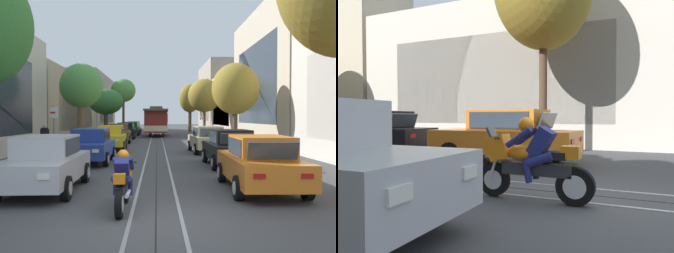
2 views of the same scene
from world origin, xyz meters
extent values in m
plane|color=#424244|center=(0.00, 25.79, 0.00)|extent=(161.20, 161.20, 0.00)
cube|color=gray|center=(-0.53, 30.24, 0.01)|extent=(0.08, 72.48, 0.01)
cube|color=gray|center=(0.53, 30.24, 0.01)|extent=(0.08, 72.48, 0.01)
cube|color=black|center=(0.00, 30.24, 0.00)|extent=(0.03, 72.48, 0.01)
cube|color=tan|center=(-10.05, 30.24, 3.19)|extent=(4.32, 21.19, 6.39)
cube|color=#2D3842|center=(-7.91, 30.24, 2.87)|extent=(0.04, 15.05, 3.83)
cube|color=gray|center=(-10.69, 51.73, 4.32)|extent=(5.60, 21.19, 8.65)
cube|color=#2D3842|center=(-7.91, 51.73, 3.89)|extent=(0.04, 15.05, 5.19)
cube|color=#BCAD93|center=(10.09, 22.18, 5.36)|extent=(4.42, 15.82, 10.71)
cube|color=#2D3842|center=(7.91, 22.18, 4.82)|extent=(0.04, 11.28, 6.43)
cube|color=#BCAD93|center=(10.73, 38.30, 3.77)|extent=(5.69, 15.82, 7.53)
cube|color=#2D3842|center=(7.91, 38.30, 3.39)|extent=(0.04, 11.28, 4.52)
cube|color=gray|center=(10.59, 54.42, 5.47)|extent=(5.40, 15.82, 10.94)
cube|color=#2D3842|center=(7.91, 54.42, 4.92)|extent=(0.04, 11.28, 6.56)
cube|color=#B7B7BC|center=(-3.16, 3.18, 0.65)|extent=(1.85, 4.32, 0.66)
cube|color=#B7B7BC|center=(-3.16, 3.33, 1.28)|extent=(1.50, 2.08, 0.60)
cube|color=#2D3842|center=(-3.15, 2.50, 1.26)|extent=(1.33, 0.24, 0.47)
cube|color=#2D3842|center=(-3.18, 4.52, 1.26)|extent=(1.30, 0.21, 0.45)
cube|color=#2D3842|center=(-2.41, 3.34, 1.28)|extent=(0.05, 1.81, 0.47)
cube|color=#2D3842|center=(-3.91, 3.32, 1.28)|extent=(0.05, 1.81, 0.47)
cube|color=white|center=(-2.57, 1.03, 0.75)|extent=(0.28, 0.04, 0.14)
cube|color=#B21414|center=(-2.63, 5.35, 0.75)|extent=(0.28, 0.04, 0.12)
cube|color=#B21414|center=(-3.74, 5.34, 0.75)|extent=(0.28, 0.04, 0.12)
cylinder|color=black|center=(-2.26, 1.86, 0.32)|extent=(0.21, 0.64, 0.64)
cylinder|color=silver|center=(-2.15, 1.86, 0.32)|extent=(0.02, 0.35, 0.35)
cylinder|color=black|center=(-2.30, 4.53, 0.32)|extent=(0.21, 0.64, 0.64)
cylinder|color=silver|center=(-2.19, 4.53, 0.32)|extent=(0.02, 0.35, 0.35)
cylinder|color=black|center=(-4.06, 4.51, 0.32)|extent=(0.21, 0.64, 0.64)
cylinder|color=silver|center=(-4.17, 4.50, 0.32)|extent=(0.02, 0.35, 0.35)
cube|color=#233D93|center=(-3.04, 9.68, 0.65)|extent=(1.83, 4.31, 0.66)
cube|color=#233D93|center=(-3.04, 9.83, 1.28)|extent=(1.49, 2.07, 0.60)
cube|color=#2D3842|center=(-3.04, 8.99, 1.26)|extent=(1.33, 0.23, 0.47)
cube|color=#2D3842|center=(-3.05, 11.01, 1.26)|extent=(1.30, 0.21, 0.45)
cube|color=#2D3842|center=(-2.29, 9.83, 1.28)|extent=(0.04, 1.81, 0.47)
cube|color=#2D3842|center=(-3.79, 9.82, 1.28)|extent=(0.04, 1.81, 0.47)
cube|color=white|center=(-2.47, 7.52, 0.75)|extent=(0.28, 0.04, 0.14)
cube|color=#B21414|center=(-2.50, 11.84, 0.75)|extent=(0.28, 0.04, 0.12)
cube|color=white|center=(-3.59, 7.51, 0.75)|extent=(0.28, 0.04, 0.14)
cube|color=#B21414|center=(-3.61, 11.83, 0.75)|extent=(0.28, 0.04, 0.12)
cylinder|color=black|center=(-2.15, 8.35, 0.32)|extent=(0.20, 0.64, 0.64)
cylinder|color=silver|center=(-2.04, 8.35, 0.32)|extent=(0.02, 0.35, 0.35)
cylinder|color=black|center=(-3.91, 8.34, 0.32)|extent=(0.20, 0.64, 0.64)
cylinder|color=silver|center=(-4.02, 8.34, 0.32)|extent=(0.02, 0.35, 0.35)
cylinder|color=black|center=(-2.17, 11.01, 0.32)|extent=(0.20, 0.64, 0.64)
cylinder|color=silver|center=(-2.06, 11.02, 0.32)|extent=(0.02, 0.35, 0.35)
cylinder|color=black|center=(-3.93, 11.00, 0.32)|extent=(0.20, 0.64, 0.64)
cylinder|color=silver|center=(-4.04, 11.00, 0.32)|extent=(0.02, 0.35, 0.35)
cube|color=gold|center=(-2.98, 16.62, 0.65)|extent=(1.94, 4.36, 0.66)
cube|color=gold|center=(-2.98, 16.77, 1.28)|extent=(1.54, 2.11, 0.60)
cube|color=#2D3842|center=(-2.95, 15.93, 1.26)|extent=(1.34, 0.26, 0.47)
cube|color=#2D3842|center=(-3.02, 17.95, 1.26)|extent=(1.30, 0.24, 0.45)
cube|color=#2D3842|center=(-2.23, 16.79, 1.28)|extent=(0.09, 1.81, 0.47)
cube|color=#2D3842|center=(-3.73, 16.74, 1.28)|extent=(0.09, 1.81, 0.47)
cube|color=white|center=(-2.35, 14.47, 0.75)|extent=(0.28, 0.05, 0.14)
cube|color=#B21414|center=(-2.49, 18.79, 0.75)|extent=(0.28, 0.05, 0.12)
cube|color=white|center=(-3.46, 14.44, 0.75)|extent=(0.28, 0.05, 0.14)
cube|color=#B21414|center=(-3.60, 18.76, 0.75)|extent=(0.28, 0.05, 0.12)
cylinder|color=black|center=(-2.05, 15.31, 0.32)|extent=(0.22, 0.65, 0.64)
cylinder|color=silver|center=(-1.94, 15.32, 0.32)|extent=(0.03, 0.35, 0.35)
cylinder|color=black|center=(-3.81, 15.25, 0.32)|extent=(0.22, 0.65, 0.64)
cylinder|color=silver|center=(-3.92, 15.25, 0.32)|extent=(0.03, 0.35, 0.35)
cylinder|color=black|center=(-2.14, 17.98, 0.32)|extent=(0.22, 0.65, 0.64)
cylinder|color=silver|center=(-2.03, 17.98, 0.32)|extent=(0.03, 0.35, 0.35)
cylinder|color=black|center=(-3.90, 17.92, 0.32)|extent=(0.22, 0.65, 0.64)
cylinder|color=silver|center=(-4.01, 17.92, 0.32)|extent=(0.03, 0.35, 0.35)
cube|color=brown|center=(-3.14, 23.37, 0.65)|extent=(2.00, 4.38, 0.66)
cube|color=brown|center=(-3.15, 23.52, 1.28)|extent=(1.57, 2.13, 0.60)
cube|color=#2D3842|center=(-3.11, 22.68, 1.26)|extent=(1.34, 0.28, 0.47)
cube|color=#2D3842|center=(-3.20, 24.70, 1.26)|extent=(1.30, 0.26, 0.45)
cube|color=#2D3842|center=(-2.40, 23.55, 1.28)|extent=(0.11, 1.81, 0.47)
cube|color=#2D3842|center=(-3.90, 23.48, 1.28)|extent=(0.11, 1.81, 0.47)
cube|color=white|center=(-2.48, 21.24, 0.75)|extent=(0.28, 0.05, 0.14)
cube|color=#B21414|center=(-2.69, 25.55, 0.75)|extent=(0.28, 0.05, 0.12)
cube|color=white|center=(-3.60, 21.18, 0.75)|extent=(0.28, 0.05, 0.14)
cube|color=#B21414|center=(-3.80, 25.50, 0.75)|extent=(0.28, 0.05, 0.12)
cylinder|color=black|center=(-2.20, 22.08, 0.32)|extent=(0.23, 0.65, 0.64)
cylinder|color=silver|center=(-2.09, 22.08, 0.32)|extent=(0.04, 0.35, 0.35)
cylinder|color=black|center=(-3.96, 21.99, 0.32)|extent=(0.23, 0.65, 0.64)
cylinder|color=silver|center=(-4.07, 21.99, 0.32)|extent=(0.04, 0.35, 0.35)
cylinder|color=black|center=(-2.33, 24.74, 0.32)|extent=(0.23, 0.65, 0.64)
cylinder|color=silver|center=(-2.22, 24.74, 0.32)|extent=(0.04, 0.35, 0.35)
cylinder|color=black|center=(-4.08, 24.66, 0.32)|extent=(0.23, 0.65, 0.64)
cylinder|color=silver|center=(-4.19, 24.65, 0.32)|extent=(0.04, 0.35, 0.35)
cube|color=black|center=(-3.10, 29.33, 0.65)|extent=(1.86, 4.32, 0.66)
cube|color=black|center=(-3.10, 29.48, 1.28)|extent=(1.50, 2.08, 0.60)
cube|color=#2D3842|center=(-3.09, 28.64, 1.26)|extent=(1.33, 0.24, 0.47)
cube|color=#2D3842|center=(-3.12, 30.66, 1.26)|extent=(1.30, 0.22, 0.45)
cube|color=#2D3842|center=(-2.36, 29.49, 1.28)|extent=(0.05, 1.81, 0.47)
cube|color=#2D3842|center=(-3.85, 29.47, 1.28)|extent=(0.05, 1.81, 0.47)
cube|color=white|center=(-2.51, 27.18, 0.75)|extent=(0.28, 0.04, 0.14)
cube|color=#B21414|center=(-2.57, 31.50, 0.75)|extent=(0.28, 0.04, 0.12)
cube|color=white|center=(-3.63, 27.16, 0.75)|extent=(0.28, 0.04, 0.14)
cube|color=#B21414|center=(-3.69, 31.48, 0.75)|extent=(0.28, 0.04, 0.12)
cylinder|color=black|center=(-2.20, 28.01, 0.32)|extent=(0.21, 0.64, 0.64)
cylinder|color=silver|center=(-2.09, 28.01, 0.32)|extent=(0.02, 0.35, 0.35)
cylinder|color=black|center=(-3.96, 27.98, 0.32)|extent=(0.21, 0.64, 0.64)
cylinder|color=silver|center=(-4.07, 27.98, 0.32)|extent=(0.02, 0.35, 0.35)
cylinder|color=black|center=(-2.24, 30.67, 0.32)|extent=(0.21, 0.64, 0.64)
cylinder|color=silver|center=(-2.13, 30.68, 0.32)|extent=(0.02, 0.35, 0.35)
cylinder|color=black|center=(-4.00, 30.65, 0.32)|extent=(0.21, 0.64, 0.64)
cylinder|color=silver|center=(-4.11, 30.65, 0.32)|extent=(0.02, 0.35, 0.35)
cube|color=#1E6038|center=(-2.98, 36.09, 0.65)|extent=(1.89, 4.34, 0.66)
cube|color=#1E6038|center=(-2.98, 36.24, 1.28)|extent=(1.52, 2.09, 0.60)
cube|color=#2D3842|center=(-3.00, 35.40, 1.26)|extent=(1.34, 0.25, 0.47)
cube|color=#2D3842|center=(-2.95, 37.42, 1.26)|extent=(1.30, 0.23, 0.45)
cube|color=#2D3842|center=(-2.23, 36.22, 1.28)|extent=(0.07, 1.81, 0.47)
cube|color=#2D3842|center=(-3.73, 36.25, 1.28)|extent=(0.07, 1.81, 0.47)
cube|color=white|center=(-2.47, 33.92, 0.75)|extent=(0.28, 0.05, 0.14)
cube|color=#B21414|center=(-2.38, 38.24, 0.75)|extent=(0.28, 0.05, 0.12)
cube|color=white|center=(-3.59, 33.94, 0.75)|extent=(0.28, 0.05, 0.14)
cube|color=#B21414|center=(-3.49, 38.26, 0.75)|extent=(0.28, 0.05, 0.12)
cylinder|color=black|center=(-2.13, 34.74, 0.32)|extent=(0.21, 0.64, 0.64)
cylinder|color=silver|center=(-2.02, 34.73, 0.32)|extent=(0.03, 0.35, 0.35)
cylinder|color=black|center=(-3.89, 34.77, 0.32)|extent=(0.21, 0.64, 0.64)
cylinder|color=silver|center=(-4.00, 34.78, 0.32)|extent=(0.03, 0.35, 0.35)
cylinder|color=black|center=(-2.07, 37.40, 0.32)|extent=(0.21, 0.64, 0.64)
cylinder|color=silver|center=(-1.96, 37.40, 0.32)|extent=(0.03, 0.35, 0.35)
cylinder|color=black|center=(-3.83, 37.44, 0.32)|extent=(0.21, 0.64, 0.64)
cylinder|color=silver|center=(-3.94, 37.44, 0.32)|extent=(0.03, 0.35, 0.35)
cube|color=gold|center=(-3.05, 42.30, 0.65)|extent=(1.89, 4.34, 0.66)
cube|color=gold|center=(-3.06, 42.45, 1.28)|extent=(1.52, 2.10, 0.60)
cube|color=#2D3842|center=(-3.04, 41.61, 1.26)|extent=(1.34, 0.25, 0.47)
cube|color=#2D3842|center=(-3.08, 43.63, 1.26)|extent=(1.30, 0.23, 0.45)
cube|color=#2D3842|center=(-2.31, 42.47, 1.28)|extent=(0.07, 1.81, 0.47)
cube|color=#2D3842|center=(-3.80, 42.43, 1.28)|extent=(0.07, 1.81, 0.47)
cube|color=white|center=(-2.45, 40.15, 0.75)|extent=(0.28, 0.05, 0.14)
cube|color=#B21414|center=(-2.54, 44.47, 0.75)|extent=(0.28, 0.05, 0.12)
cube|color=white|center=(-3.57, 40.13, 0.75)|extent=(0.28, 0.05, 0.14)
cube|color=#B21414|center=(-3.66, 44.45, 0.75)|extent=(0.28, 0.05, 0.12)
cylinder|color=black|center=(-2.15, 40.99, 0.32)|extent=(0.21, 0.64, 0.64)
cylinder|color=silver|center=(-2.04, 40.99, 0.32)|extent=(0.03, 0.35, 0.35)
cylinder|color=black|center=(-3.90, 40.95, 0.32)|extent=(0.21, 0.64, 0.64)
cylinder|color=silver|center=(-4.01, 40.95, 0.32)|extent=(0.03, 0.35, 0.35)
cylinder|color=black|center=(-2.20, 43.65, 0.32)|extent=(0.21, 0.64, 0.64)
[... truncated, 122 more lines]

